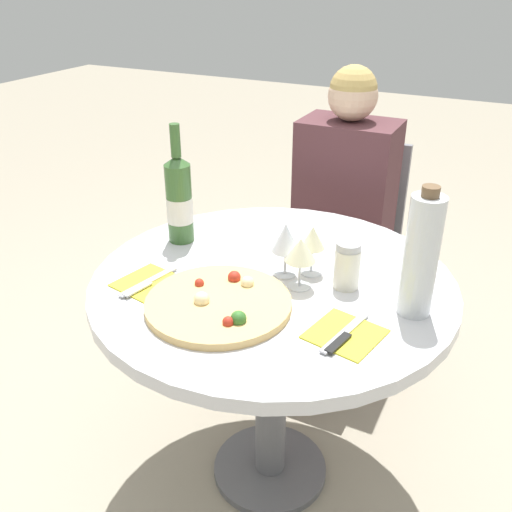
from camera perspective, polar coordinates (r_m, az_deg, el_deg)
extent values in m
plane|color=#9E937F|center=(1.97, 1.39, -20.64)|extent=(12.00, 12.00, 0.00)
cylinder|color=slate|center=(1.96, 1.39, -20.41)|extent=(0.36, 0.36, 0.02)
cylinder|color=slate|center=(1.73, 1.53, -12.78)|extent=(0.09, 0.09, 0.66)
cylinder|color=silver|center=(1.52, 1.69, -2.75)|extent=(0.97, 0.97, 0.04)
cylinder|color=slate|center=(2.50, 7.78, -8.55)|extent=(0.34, 0.34, 0.01)
cylinder|color=slate|center=(2.39, 8.09, -4.65)|extent=(0.06, 0.06, 0.41)
cube|color=slate|center=(2.28, 8.45, 0.09)|extent=(0.38, 0.38, 0.03)
cube|color=slate|center=(2.35, 10.24, 6.64)|extent=(0.38, 0.02, 0.41)
cube|color=#512D33|center=(2.25, 6.65, -6.43)|extent=(0.30, 0.34, 0.44)
cube|color=#512D33|center=(2.17, 8.95, 6.54)|extent=(0.35, 0.22, 0.52)
sphere|color=#DBB293|center=(2.07, 9.66, 15.52)|extent=(0.17, 0.17, 0.17)
sphere|color=tan|center=(2.07, 9.71, 16.11)|extent=(0.17, 0.17, 0.17)
cylinder|color=#DBB26B|center=(1.39, -3.78, -4.79)|extent=(0.36, 0.36, 0.02)
sphere|color=#B22D1E|center=(1.45, -5.69, -2.71)|extent=(0.02, 0.02, 0.02)
sphere|color=#336B28|center=(1.30, -1.77, -6.27)|extent=(0.04, 0.04, 0.04)
sphere|color=beige|center=(1.37, -5.46, -4.33)|extent=(0.04, 0.04, 0.04)
sphere|color=beige|center=(1.44, -0.87, -2.66)|extent=(0.03, 0.03, 0.03)
sphere|color=#B22D1E|center=(1.46, -2.19, -2.12)|extent=(0.03, 0.03, 0.03)
sphere|color=#B22D1E|center=(1.29, -2.81, -6.59)|extent=(0.03, 0.03, 0.03)
cylinder|color=#38602D|center=(1.68, -7.66, 5.23)|extent=(0.08, 0.08, 0.24)
cone|color=#38602D|center=(1.64, -7.95, 9.47)|extent=(0.08, 0.08, 0.03)
cylinder|color=#38602D|center=(1.62, -8.08, 11.36)|extent=(0.03, 0.03, 0.09)
cylinder|color=silver|center=(1.69, -7.62, 4.64)|extent=(0.08, 0.08, 0.08)
cylinder|color=silver|center=(1.35, 16.16, -0.11)|extent=(0.08, 0.08, 0.30)
cylinder|color=brown|center=(1.29, 17.08, 6.19)|extent=(0.04, 0.04, 0.02)
cylinder|color=silver|center=(1.47, 9.08, -1.23)|extent=(0.07, 0.07, 0.11)
cylinder|color=#B2B2B7|center=(1.44, 9.26, 0.98)|extent=(0.06, 0.06, 0.02)
cylinder|color=silver|center=(1.48, 4.34, -3.01)|extent=(0.06, 0.06, 0.00)
cylinder|color=silver|center=(1.46, 4.39, -1.73)|extent=(0.01, 0.01, 0.07)
cone|color=beige|center=(1.43, 4.49, 0.64)|extent=(0.08, 0.08, 0.06)
cylinder|color=silver|center=(1.54, 5.53, -1.61)|extent=(0.06, 0.06, 0.00)
cylinder|color=silver|center=(1.53, 5.59, -0.39)|extent=(0.01, 0.01, 0.07)
cone|color=beige|center=(1.50, 5.70, 1.87)|extent=(0.07, 0.07, 0.06)
cylinder|color=silver|center=(1.53, 2.89, -1.81)|extent=(0.06, 0.06, 0.00)
cylinder|color=silver|center=(1.51, 2.92, -0.63)|extent=(0.01, 0.01, 0.07)
cone|color=silver|center=(1.48, 2.99, 1.88)|extent=(0.07, 0.07, 0.08)
cube|color=yellow|center=(1.51, -10.65, -2.65)|extent=(0.18, 0.18, 0.00)
cube|color=silver|center=(1.51, -10.67, -2.51)|extent=(0.06, 0.19, 0.00)
cube|color=silver|center=(1.48, -11.76, -3.24)|extent=(0.04, 0.09, 0.00)
cube|color=yellow|center=(1.31, 8.89, -7.70)|extent=(0.18, 0.18, 0.00)
cube|color=silver|center=(1.31, 8.90, -7.54)|extent=(0.06, 0.19, 0.00)
cube|color=black|center=(1.27, 8.22, -8.57)|extent=(0.04, 0.09, 0.00)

